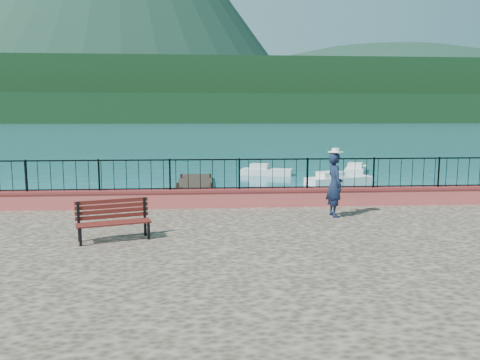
{
  "coord_description": "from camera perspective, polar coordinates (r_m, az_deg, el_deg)",
  "views": [
    {
      "loc": [
        -1.38,
        -11.07,
        4.07
      ],
      "look_at": [
        -0.41,
        2.0,
        2.3
      ],
      "focal_mm": 35.0,
      "sensor_mm": 36.0,
      "label": 1
    }
  ],
  "objects": [
    {
      "name": "person",
      "position": [
        13.75,
        11.47,
        -0.56
      ],
      "size": [
        0.51,
        0.72,
        1.87
      ],
      "primitive_type": "imported",
      "rotation": [
        0.0,
        0.0,
        1.66
      ],
      "color": "#111B33",
      "rests_on": "promenade"
    },
    {
      "name": "boat_5",
      "position": [
        35.32,
        13.94,
        1.51
      ],
      "size": [
        2.66,
        4.0,
        0.8
      ],
      "primitive_type": "cube",
      "rotation": [
        0.0,
        0.0,
        1.17
      ],
      "color": "silver",
      "rests_on": "ground"
    },
    {
      "name": "boat_2",
      "position": [
        29.27,
        12.01,
        0.33
      ],
      "size": [
        4.45,
        2.63,
        0.8
      ],
      "primitive_type": "cube",
      "rotation": [
        0.0,
        0.0,
        0.34
      ],
      "color": "silver",
      "rests_on": "ground"
    },
    {
      "name": "ground",
      "position": [
        11.88,
        2.73,
        -12.36
      ],
      "size": [
        2000.0,
        2000.0,
        0.0
      ],
      "primitive_type": "plane",
      "color": "#19596B",
      "rests_on": "ground"
    },
    {
      "name": "dock",
      "position": [
        23.41,
        -5.73,
        -1.98
      ],
      "size": [
        2.0,
        16.0,
        0.3
      ],
      "primitive_type": "cube",
      "color": "#2D231C",
      "rests_on": "ground"
    },
    {
      "name": "parapet",
      "position": [
        15.06,
        1.06,
        -2.17
      ],
      "size": [
        28.0,
        0.46,
        0.58
      ],
      "primitive_type": "cube",
      "color": "#B04D3F",
      "rests_on": "promenade"
    },
    {
      "name": "foothills",
      "position": [
        371.51,
        -4.12,
        10.46
      ],
      "size": [
        900.0,
        120.0,
        44.0
      ],
      "primitive_type": "cube",
      "color": "black",
      "rests_on": "ground"
    },
    {
      "name": "park_bench",
      "position": [
        11.39,
        -15.13,
        -5.7
      ],
      "size": [
        1.78,
        1.05,
        0.94
      ],
      "rotation": [
        0.0,
        0.0,
        0.32
      ],
      "color": "black",
      "rests_on": "promenade"
    },
    {
      "name": "companion_hill",
      "position": [
        612.49,
        17.05,
        6.99
      ],
      "size": [
        448.0,
        384.0,
        180.0
      ],
      "primitive_type": "ellipsoid",
      "color": "#142D23",
      "rests_on": "ground"
    },
    {
      "name": "boat_4",
      "position": [
        33.04,
        3.29,
        1.31
      ],
      "size": [
        3.75,
        2.25,
        0.8
      ],
      "primitive_type": "cube",
      "rotation": [
        0.0,
        0.0,
        -0.29
      ],
      "color": "silver",
      "rests_on": "ground"
    },
    {
      "name": "railing",
      "position": [
        14.95,
        1.06,
        0.72
      ],
      "size": [
        27.0,
        0.05,
        0.95
      ],
      "primitive_type": "cube",
      "color": "black",
      "rests_on": "parapet"
    },
    {
      "name": "far_forest",
      "position": [
        311.11,
        -4.06,
        8.6
      ],
      "size": [
        900.0,
        60.0,
        18.0
      ],
      "primitive_type": "cube",
      "color": "black",
      "rests_on": "ground"
    },
    {
      "name": "boat_0",
      "position": [
        20.55,
        -19.81,
        -3.05
      ],
      "size": [
        4.25,
        2.03,
        0.8
      ],
      "primitive_type": "cube",
      "rotation": [
        0.0,
        0.0,
        0.19
      ],
      "color": "white",
      "rests_on": "ground"
    },
    {
      "name": "hat",
      "position": [
        13.65,
        11.58,
        3.57
      ],
      "size": [
        0.44,
        0.44,
        0.12
      ],
      "primitive_type": "cylinder",
      "color": "white",
      "rests_on": "person"
    }
  ]
}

